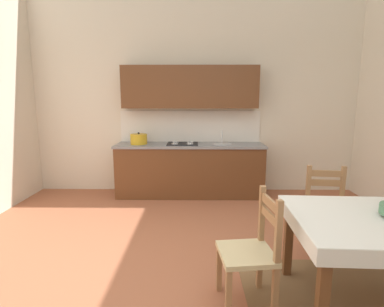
{
  "coord_description": "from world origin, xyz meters",
  "views": [
    {
      "loc": [
        -0.0,
        -2.57,
        1.63
      ],
      "look_at": [
        -0.03,
        0.41,
        1.1
      ],
      "focal_mm": 27.74,
      "sensor_mm": 36.0,
      "label": 1
    }
  ],
  "objects": [
    {
      "name": "dining_chair_kitchen_side",
      "position": [
        1.42,
        0.47,
        0.44
      ],
      "size": [
        0.47,
        0.47,
        0.93
      ],
      "color": "#D1BC89",
      "rests_on": "ground_plane"
    },
    {
      "name": "dining_chair_tv_side",
      "position": [
        0.45,
        -0.37,
        0.44
      ],
      "size": [
        0.47,
        0.47,
        0.93
      ],
      "color": "#D1BC89",
      "rests_on": "ground_plane"
    },
    {
      "name": "kitchen_cabinetry",
      "position": [
        -0.09,
        2.47,
        0.86
      ],
      "size": [
        2.51,
        0.63,
        2.2
      ],
      "color": "brown",
      "rests_on": "ground_plane"
    },
    {
      "name": "ground_plane",
      "position": [
        0.0,
        0.0,
        -0.05
      ],
      "size": [
        6.28,
        6.09,
        0.1
      ],
      "primitive_type": "cube",
      "color": "#A86042"
    },
    {
      "name": "wall_back",
      "position": [
        0.0,
        2.81,
        2.1
      ],
      "size": [
        6.28,
        0.12,
        4.21
      ],
      "primitive_type": "cube",
      "color": "silver",
      "rests_on": "ground_plane"
    }
  ]
}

